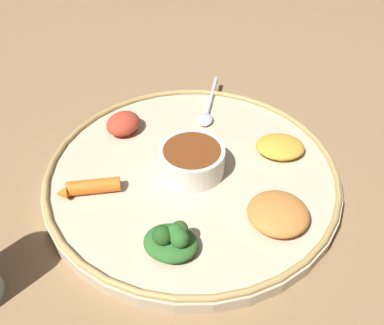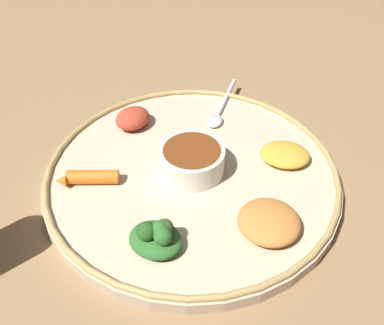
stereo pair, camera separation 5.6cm
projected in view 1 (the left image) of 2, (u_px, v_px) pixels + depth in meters
ground_plane at (192, 180)px, 0.58m from camera, size 2.40×2.40×0.00m
platter at (192, 175)px, 0.58m from camera, size 0.40×0.40×0.02m
platter_rim at (192, 169)px, 0.57m from camera, size 0.40×0.40×0.01m
center_bowl at (192, 159)px, 0.56m from camera, size 0.09×0.09×0.04m
spoon at (208, 109)px, 0.68m from camera, size 0.08×0.14×0.01m
greens_pile at (172, 240)px, 0.46m from camera, size 0.08×0.08×0.04m
carrot_near_spoon at (89, 189)px, 0.53m from camera, size 0.08×0.03×0.02m
mound_lentil_yellow at (279, 145)px, 0.60m from camera, size 0.08×0.08×0.02m
mound_squash at (278, 213)px, 0.50m from camera, size 0.10×0.10×0.02m
mound_berbere_red at (123, 123)px, 0.63m from camera, size 0.07×0.07×0.03m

